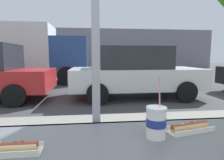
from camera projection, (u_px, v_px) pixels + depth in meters
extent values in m
plane|color=#424244|center=(91.00, 85.00, 9.19)|extent=(60.00, 60.00, 0.00)
cube|color=gray|center=(94.00, 146.00, 2.87)|extent=(16.00, 2.80, 0.10)
cube|color=#404245|center=(97.00, 124.00, 1.21)|extent=(2.23, 0.02, 0.02)
cube|color=#9E9EA3|center=(95.00, 16.00, 1.18)|extent=(0.05, 0.08, 1.33)
cube|color=gray|center=(90.00, 49.00, 21.33)|extent=(28.00, 1.20, 4.39)
cylinder|color=white|center=(156.00, 124.00, 0.98)|extent=(0.10, 0.10, 0.15)
cylinder|color=navy|center=(156.00, 122.00, 0.98)|extent=(0.10, 0.10, 0.04)
cylinder|color=black|center=(156.00, 110.00, 0.97)|extent=(0.09, 0.09, 0.01)
cylinder|color=white|center=(157.00, 108.00, 0.97)|extent=(0.11, 0.11, 0.01)
cylinder|color=pink|center=(160.00, 96.00, 0.96)|extent=(0.02, 0.03, 0.20)
cube|color=silver|center=(189.00, 131.00, 1.07)|extent=(0.28, 0.15, 0.01)
cube|color=silver|center=(195.00, 132.00, 1.03)|extent=(0.26, 0.07, 0.03)
cube|color=silver|center=(184.00, 126.00, 1.12)|extent=(0.26, 0.07, 0.03)
cylinder|color=tan|center=(190.00, 127.00, 1.07)|extent=(0.23, 0.09, 0.04)
cylinder|color=brown|center=(190.00, 125.00, 1.07)|extent=(0.24, 0.08, 0.03)
cube|color=beige|center=(182.00, 124.00, 1.05)|extent=(0.01, 0.01, 0.01)
cube|color=red|center=(193.00, 122.00, 1.08)|extent=(0.01, 0.01, 0.01)
cube|color=beige|center=(194.00, 122.00, 1.08)|extent=(0.01, 0.01, 0.01)
cube|color=red|center=(191.00, 122.00, 1.07)|extent=(0.01, 0.01, 0.01)
cube|color=silver|center=(13.00, 152.00, 0.83)|extent=(0.24, 0.09, 0.01)
cube|color=silver|center=(9.00, 155.00, 0.79)|extent=(0.24, 0.01, 0.03)
cube|color=silver|center=(16.00, 146.00, 0.87)|extent=(0.24, 0.01, 0.03)
cylinder|color=#DBB77A|center=(12.00, 147.00, 0.83)|extent=(0.21, 0.04, 0.04)
cylinder|color=brown|center=(12.00, 145.00, 0.83)|extent=(0.21, 0.03, 0.03)
cube|color=red|center=(22.00, 142.00, 0.83)|extent=(0.01, 0.01, 0.01)
cube|color=#337A2D|center=(15.00, 142.00, 0.83)|extent=(0.01, 0.01, 0.01)
cylinder|color=black|center=(34.00, 85.00, 7.05)|extent=(0.64, 0.18, 0.64)
cylinder|color=black|center=(14.00, 96.00, 5.21)|extent=(0.64, 0.18, 0.64)
cube|color=silver|center=(136.00, 78.00, 6.49)|extent=(4.32, 1.88, 0.67)
cube|color=#282D33|center=(133.00, 58.00, 6.40)|extent=(2.25, 1.65, 0.71)
cylinder|color=black|center=(163.00, 83.00, 7.61)|extent=(0.64, 0.18, 0.64)
cylinder|color=black|center=(186.00, 92.00, 5.76)|extent=(0.64, 0.18, 0.64)
cylinder|color=black|center=(96.00, 84.00, 7.31)|extent=(0.64, 0.18, 0.64)
cylinder|color=black|center=(97.00, 94.00, 5.46)|extent=(0.64, 0.18, 0.64)
cube|color=silver|center=(7.00, 50.00, 9.71)|extent=(4.53, 2.20, 2.50)
cube|color=navy|center=(69.00, 56.00, 10.09)|extent=(1.90, 2.10, 1.90)
cylinder|color=black|center=(71.00, 72.00, 11.24)|extent=(0.90, 0.24, 0.90)
cylinder|color=black|center=(67.00, 76.00, 9.17)|extent=(0.90, 0.24, 0.90)
cylinder|color=black|center=(3.00, 73.00, 10.86)|extent=(0.90, 0.24, 0.90)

